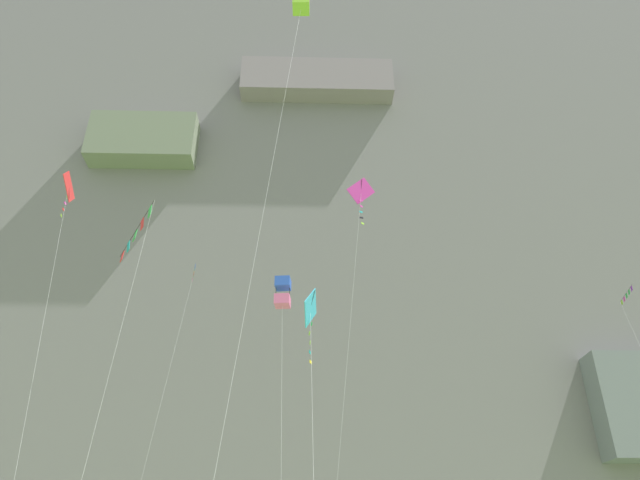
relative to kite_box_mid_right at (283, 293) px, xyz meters
name	(u,v)px	position (x,y,z in m)	size (l,w,h in m)	color
cliff_face	(314,247)	(2.37, 34.60, 22.40)	(180.00, 32.84, 77.51)	slate
kite_box_mid_right	(283,293)	(0.00, 0.00, 0.00)	(0.99, 2.27, 17.27)	blue
kite_banner_high_left	(133,243)	(-8.03, -3.88, 1.07)	(3.43, 7.35, 18.35)	black
kite_diamond_low_left	(311,313)	(1.61, -5.71, -3.66)	(0.61, 4.43, 14.10)	#38B2D1
kite_banner_far_right	(185,309)	(-7.82, 9.75, 3.01)	(2.67, 2.91, 22.66)	black
kite_diamond_far_left	(67,194)	(-13.63, -1.01, 6.13)	(2.50, 3.18, 24.18)	red
kite_diamond_front_field	(360,198)	(5.34, 4.25, 9.75)	(3.95, 1.76, 27.92)	#CC3399
kite_banner_near_cliff	(638,326)	(27.00, 9.90, 2.09)	(0.67, 6.11, 21.37)	black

